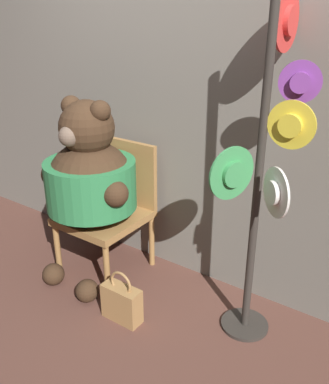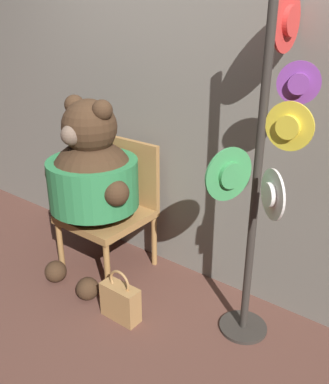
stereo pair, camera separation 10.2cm
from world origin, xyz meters
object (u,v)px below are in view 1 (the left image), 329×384
teddy_bear (90,179)px  handbag_on_ground (122,302)px  chair (112,204)px  hat_display_rack (266,164)px

teddy_bear → handbag_on_ground: (0.46, -0.26, -0.61)m
chair → hat_display_rack: 1.24m
hat_display_rack → chair: bearing=176.4°
chair → handbag_on_ground: (0.44, -0.43, -0.36)m
hat_display_rack → handbag_on_ground: bearing=-151.4°
teddy_bear → hat_display_rack: 1.17m
teddy_bear → handbag_on_ground: size_ratio=3.69×
teddy_bear → hat_display_rack: size_ratio=0.68×
teddy_bear → hat_display_rack: bearing=5.3°
teddy_bear → handbag_on_ground: bearing=-29.6°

